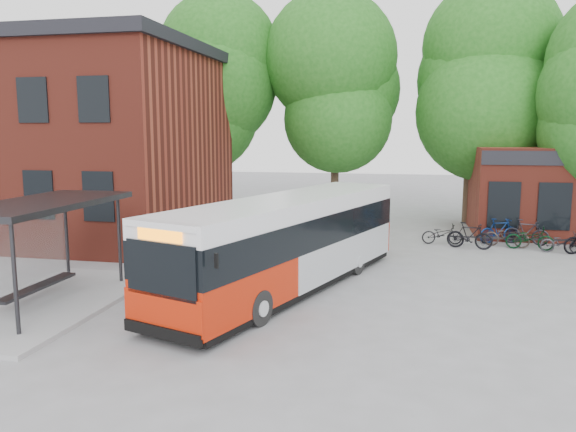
% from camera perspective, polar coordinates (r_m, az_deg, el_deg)
% --- Properties ---
extents(ground, '(100.00, 100.00, 0.00)m').
position_cam_1_polar(ground, '(15.60, -7.14, -8.97)').
color(ground, gray).
extents(station_building, '(18.40, 10.40, 8.50)m').
position_cam_1_polar(station_building, '(29.21, -26.09, 6.84)').
color(station_building, maroon).
rests_on(station_building, ground).
extents(bus_shelter, '(3.60, 7.00, 2.90)m').
position_cam_1_polar(bus_shelter, '(16.42, -23.46, -3.51)').
color(bus_shelter, '#29292C').
rests_on(bus_shelter, ground).
extents(bike_rail, '(5.20, 0.10, 0.38)m').
position_cam_1_polar(bike_rail, '(24.83, 21.87, -2.49)').
color(bike_rail, '#29292C').
rests_on(bike_rail, ground).
extents(tree_0, '(7.92, 7.92, 11.00)m').
position_cam_1_polar(tree_0, '(31.98, -8.12, 9.93)').
color(tree_0, '#1D5917').
rests_on(tree_0, ground).
extents(tree_1, '(7.92, 7.92, 10.40)m').
position_cam_1_polar(tree_1, '(31.29, 4.84, 9.46)').
color(tree_1, '#1D5917').
rests_on(tree_1, ground).
extents(tree_2, '(7.92, 7.92, 11.00)m').
position_cam_1_polar(tree_2, '(30.20, 18.09, 9.68)').
color(tree_2, '#1D5917').
rests_on(tree_2, ground).
extents(city_bus, '(5.70, 11.08, 2.77)m').
position_cam_1_polar(city_bus, '(16.66, 0.09, -2.85)').
color(city_bus, '#BB1F07').
rests_on(city_bus, ground).
extents(bicycle_0, '(1.70, 0.73, 0.87)m').
position_cam_1_polar(bicycle_0, '(24.43, 15.37, -1.77)').
color(bicycle_0, black).
rests_on(bicycle_0, ground).
extents(bicycle_1, '(1.86, 0.92, 1.08)m').
position_cam_1_polar(bicycle_1, '(23.78, 17.96, -1.91)').
color(bicycle_1, black).
rests_on(bicycle_1, ground).
extents(bicycle_2, '(1.86, 1.01, 0.93)m').
position_cam_1_polar(bicycle_2, '(24.65, 21.33, -1.89)').
color(bicycle_2, '#362E29').
rests_on(bicycle_2, ground).
extents(bicycle_3, '(1.85, 1.18, 1.08)m').
position_cam_1_polar(bicycle_3, '(25.32, 20.67, -1.42)').
color(bicycle_3, navy).
rests_on(bicycle_3, ground).
extents(bicycle_4, '(1.88, 0.91, 0.95)m').
position_cam_1_polar(bicycle_4, '(24.45, 23.35, -2.07)').
color(bicycle_4, black).
rests_on(bicycle_4, ground).
extents(bicycle_5, '(1.84, 0.94, 1.07)m').
position_cam_1_polar(bicycle_5, '(25.47, 23.07, -1.51)').
color(bicycle_5, black).
rests_on(bicycle_5, ground).
extents(bicycle_6, '(1.61, 0.62, 0.84)m').
position_cam_1_polar(bicycle_6, '(24.32, 26.08, -2.43)').
color(bicycle_6, '#2E2D33').
rests_on(bicycle_6, ground).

